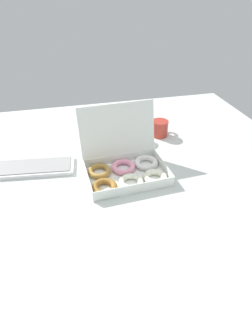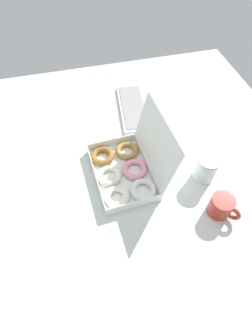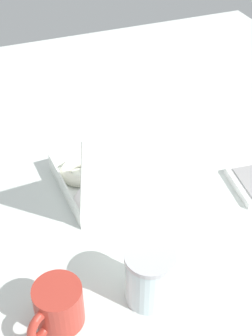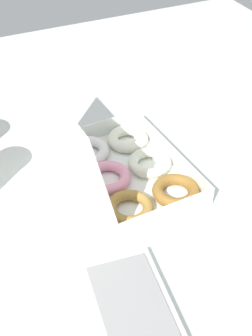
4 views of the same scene
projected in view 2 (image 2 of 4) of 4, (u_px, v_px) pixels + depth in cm
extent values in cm
cube|color=silver|center=(121.00, 180.00, 117.46)|extent=(180.00, 180.00, 2.00)
cube|color=white|center=(122.00, 174.00, 117.85)|extent=(37.00, 26.03, 0.40)
cube|color=white|center=(111.00, 143.00, 125.90)|extent=(1.74, 24.06, 4.64)
cube|color=white|center=(135.00, 205.00, 105.76)|extent=(1.74, 24.06, 4.64)
cube|color=white|center=(96.00, 177.00, 113.74)|extent=(34.88, 2.34, 4.64)
cube|color=white|center=(147.00, 165.00, 117.93)|extent=(34.88, 2.34, 4.64)
cube|color=white|center=(156.00, 142.00, 107.14)|extent=(35.97, 7.62, 23.58)
torus|color=olive|center=(102.00, 156.00, 122.20)|extent=(15.39, 15.39, 2.73)
torus|color=white|center=(109.00, 176.00, 115.50)|extent=(15.17, 15.17, 2.45)
torus|color=white|center=(117.00, 197.00, 109.10)|extent=(14.85, 14.85, 2.78)
torus|color=#AA7E3A|center=(127.00, 151.00, 124.21)|extent=(14.94, 14.94, 2.43)
torus|color=pink|center=(134.00, 169.00, 117.62)|extent=(15.86, 15.86, 2.49)
torus|color=white|center=(143.00, 190.00, 111.10)|extent=(16.11, 16.11, 2.63)
cube|color=white|center=(133.00, 108.00, 143.67)|extent=(39.10, 18.49, 1.80)
cube|color=#979595|center=(133.00, 106.00, 142.79)|extent=(35.84, 15.88, 0.40)
cylinder|color=#A83227|center=(221.00, 206.00, 103.37)|extent=(9.19, 9.19, 9.09)
torus|color=#A83227|center=(232.00, 213.00, 101.48)|extent=(6.43, 5.29, 6.74)
cylinder|color=black|center=(223.00, 202.00, 101.04)|extent=(8.09, 8.09, 0.55)
cylinder|color=silver|center=(206.00, 169.00, 112.78)|extent=(9.23, 9.23, 11.38)
cylinder|color=#B2B2B7|center=(209.00, 160.00, 107.81)|extent=(9.69, 9.69, 1.00)
cube|color=white|center=(70.00, 221.00, 104.20)|extent=(12.93, 12.30, 0.15)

